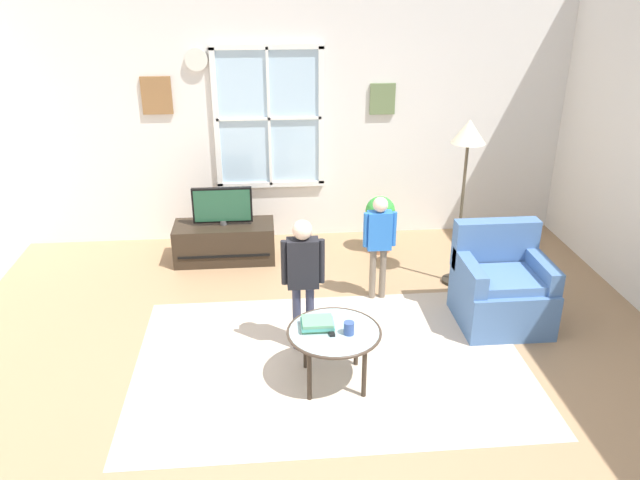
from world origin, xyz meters
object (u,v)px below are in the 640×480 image
at_px(tv_stand, 225,242).
at_px(potted_plant_by_window, 380,219).
at_px(armchair, 501,288).
at_px(book_stack, 317,324).
at_px(cup, 349,328).
at_px(floor_lamp, 467,148).
at_px(television, 222,205).
at_px(coffee_table, 334,335).
at_px(person_black_shirt, 303,271).
at_px(remote_near_books, 331,331).
at_px(person_blue_shirt, 379,236).

distance_m(tv_stand, potted_plant_by_window, 1.72).
distance_m(armchair, book_stack, 1.86).
xyz_separation_m(book_stack, cup, (0.22, -0.10, 0.01)).
distance_m(cup, floor_lamp, 2.25).
relative_size(television, cup, 6.35).
relative_size(book_stack, floor_lamp, 0.15).
bearing_deg(coffee_table, armchair, 26.13).
distance_m(coffee_table, floor_lamp, 2.31).
bearing_deg(armchair, potted_plant_by_window, 116.80).
height_order(person_black_shirt, floor_lamp, floor_lamp).
bearing_deg(tv_stand, floor_lamp, -17.60).
bearing_deg(armchair, tv_stand, 148.96).
distance_m(cup, potted_plant_by_window, 2.52).
distance_m(tv_stand, person_black_shirt, 2.01).
bearing_deg(floor_lamp, television, 162.47).
relative_size(coffee_table, person_black_shirt, 0.62).
bearing_deg(person_black_shirt, armchair, 9.21).
xyz_separation_m(cup, floor_lamp, (1.31, 1.60, 0.89)).
distance_m(television, armchair, 2.95).
bearing_deg(cup, book_stack, 155.62).
relative_size(coffee_table, remote_near_books, 5.11).
relative_size(coffee_table, potted_plant_by_window, 1.12).
distance_m(cup, person_black_shirt, 0.66).
xyz_separation_m(tv_stand, remote_near_books, (0.91, -2.30, 0.26)).
xyz_separation_m(tv_stand, coffee_table, (0.93, -2.29, 0.22)).
height_order(armchair, coffee_table, armchair).
xyz_separation_m(armchair, potted_plant_by_window, (-0.81, 1.59, 0.05)).
bearing_deg(book_stack, potted_plant_by_window, 68.87).
distance_m(person_black_shirt, floor_lamp, 2.04).
distance_m(armchair, floor_lamp, 1.33).
bearing_deg(person_blue_shirt, floor_lamp, 16.73).
bearing_deg(television, tv_stand, 90.00).
bearing_deg(tv_stand, cup, -66.09).
distance_m(television, potted_plant_by_window, 1.73).
distance_m(person_blue_shirt, potted_plant_by_window, 1.13).
relative_size(coffee_table, person_blue_shirt, 0.70).
xyz_separation_m(armchair, remote_near_books, (-1.61, -0.79, 0.14)).
relative_size(tv_stand, armchair, 1.23).
bearing_deg(floor_lamp, person_black_shirt, -146.66).
height_order(tv_stand, book_stack, book_stack).
bearing_deg(floor_lamp, cup, -129.28).
height_order(cup, potted_plant_by_window, potted_plant_by_window).
relative_size(book_stack, cup, 2.49).
height_order(person_black_shirt, potted_plant_by_window, person_black_shirt).
height_order(person_blue_shirt, floor_lamp, floor_lamp).
relative_size(armchair, person_black_shirt, 0.75).
xyz_separation_m(coffee_table, book_stack, (-0.12, 0.05, 0.07)).
relative_size(tv_stand, television, 1.70).
xyz_separation_m(television, person_blue_shirt, (1.50, -1.00, 0.01)).
height_order(remote_near_books, person_black_shirt, person_black_shirt).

